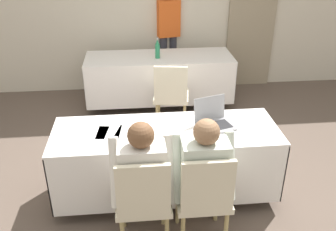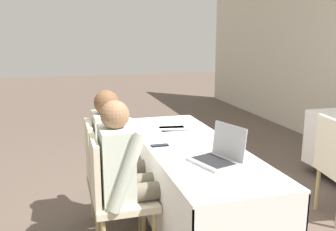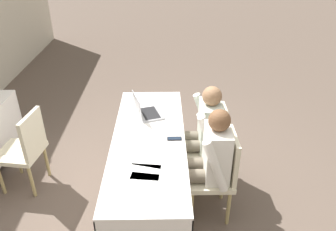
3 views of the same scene
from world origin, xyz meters
name	(u,v)px [view 2 (image 2 of 3)]	position (x,y,z in m)	size (l,w,h in m)	color
ground_plane	(190,228)	(0.00, 0.00, 0.00)	(24.00, 24.00, 0.00)	brown
conference_table_near	(190,166)	(0.00, 0.00, 0.56)	(2.09, 0.71, 0.74)	white
laptop	(218,156)	(0.45, 0.04, 0.79)	(0.39, 0.36, 0.25)	#99999E
cell_phone	(160,145)	(-0.03, -0.25, 0.74)	(0.06, 0.14, 0.01)	black
paper_beside_laptop	(176,129)	(-0.52, 0.03, 0.74)	(0.24, 0.32, 0.00)	white
paper_centre_table	(174,133)	(-0.36, -0.03, 0.74)	(0.28, 0.34, 0.00)	white
paper_left_edge	(168,126)	(-0.65, -0.01, 0.74)	(0.26, 0.33, 0.00)	white
chair_near_left	(106,169)	(-0.24, -0.66, 0.51)	(0.44, 0.44, 0.91)	tan
chair_near_right	(114,193)	(0.24, -0.66, 0.51)	(0.44, 0.44, 0.91)	tan
person_checkered_shirt	(117,150)	(-0.24, -0.56, 0.67)	(0.50, 0.52, 1.17)	#665B4C
person_white_shirt	(128,170)	(0.24, -0.56, 0.67)	(0.50, 0.52, 1.17)	#665B4C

